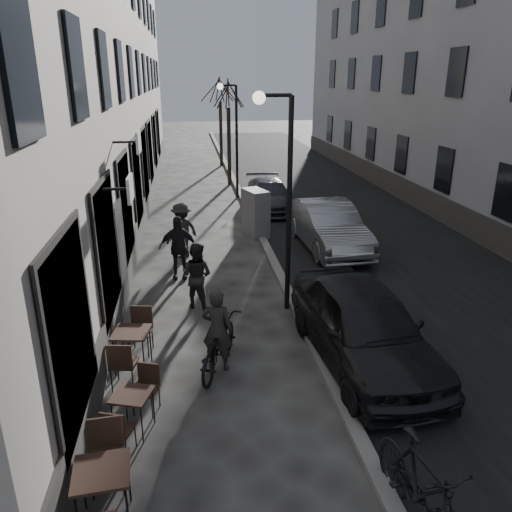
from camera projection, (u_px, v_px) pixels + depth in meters
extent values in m
plane|color=#312F2C|center=(373.00, 502.00, 6.69)|extent=(120.00, 120.00, 0.00)
cube|color=black|center=(328.00, 205.00, 22.08)|extent=(7.30, 60.00, 0.00)
cube|color=gray|center=(247.00, 206.00, 21.60)|extent=(0.25, 60.00, 0.12)
cube|color=#9F9586|center=(79.00, 1.00, 18.57)|extent=(4.00, 35.00, 16.00)
cube|color=gray|center=(468.00, 8.00, 20.55)|extent=(4.00, 35.00, 16.00)
cylinder|color=black|center=(289.00, 210.00, 11.42)|extent=(0.12, 0.12, 5.00)
cylinder|color=black|center=(275.00, 95.00, 10.53)|extent=(0.70, 0.08, 0.08)
sphere|color=#FFF2CC|center=(259.00, 98.00, 10.50)|extent=(0.28, 0.28, 0.28)
cylinder|color=black|center=(237.00, 143.00, 22.60)|extent=(0.12, 0.12, 5.00)
cylinder|color=black|center=(228.00, 85.00, 21.71)|extent=(0.70, 0.08, 0.08)
sphere|color=#FFF2CC|center=(220.00, 86.00, 21.68)|extent=(0.28, 0.28, 0.28)
cylinder|color=black|center=(229.00, 147.00, 25.57)|extent=(0.20, 0.20, 3.90)
cylinder|color=black|center=(221.00, 134.00, 31.16)|extent=(0.20, 0.20, 3.90)
cube|color=#311E16|center=(101.00, 472.00, 6.11)|extent=(0.74, 0.74, 0.04)
cylinder|color=black|center=(128.00, 512.00, 6.05)|extent=(0.03, 0.03, 0.80)
cylinder|color=black|center=(83.00, 485.00, 6.46)|extent=(0.03, 0.03, 0.80)
cylinder|color=black|center=(129.00, 477.00, 6.57)|extent=(0.03, 0.03, 0.80)
cube|color=#311E16|center=(132.00, 395.00, 7.81)|extent=(0.72, 0.72, 0.04)
cylinder|color=black|center=(113.00, 421.00, 7.75)|extent=(0.02, 0.02, 0.66)
cylinder|color=black|center=(142.00, 425.00, 7.67)|extent=(0.02, 0.02, 0.66)
cylinder|color=black|center=(126.00, 402.00, 8.19)|extent=(0.02, 0.02, 0.66)
cylinder|color=black|center=(154.00, 406.00, 8.11)|extent=(0.02, 0.02, 0.66)
cube|color=#311E16|center=(131.00, 332.00, 9.48)|extent=(0.77, 0.77, 0.04)
cylinder|color=black|center=(114.00, 358.00, 9.36)|extent=(0.03, 0.03, 0.77)
cylinder|color=black|center=(144.00, 359.00, 9.35)|extent=(0.03, 0.03, 0.77)
cylinder|color=black|center=(123.00, 344.00, 9.89)|extent=(0.03, 0.03, 0.77)
cylinder|color=black|center=(151.00, 344.00, 9.87)|extent=(0.03, 0.03, 0.77)
cube|color=slate|center=(256.00, 213.00, 17.52)|extent=(0.94, 1.25, 1.67)
imported|color=black|center=(218.00, 345.00, 9.60)|extent=(1.32, 2.06, 1.02)
imported|color=#2A2724|center=(217.00, 330.00, 9.49)|extent=(0.71, 0.59, 1.67)
imported|color=#282522|center=(197.00, 275.00, 12.08)|extent=(1.02, 0.96, 1.66)
imported|color=#292724|center=(182.00, 230.00, 15.47)|extent=(1.28, 1.20, 1.74)
imported|color=black|center=(178.00, 248.00, 13.83)|extent=(1.08, 0.49, 1.80)
imported|color=black|center=(363.00, 325.00, 9.73)|extent=(2.23, 4.83, 1.60)
imported|color=gray|center=(328.00, 226.00, 16.27)|extent=(1.87, 4.73, 1.53)
imported|color=#33343C|center=(270.00, 195.00, 21.17)|extent=(1.78, 4.27, 1.23)
imported|color=black|center=(422.00, 490.00, 6.09)|extent=(0.85, 2.12, 1.24)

